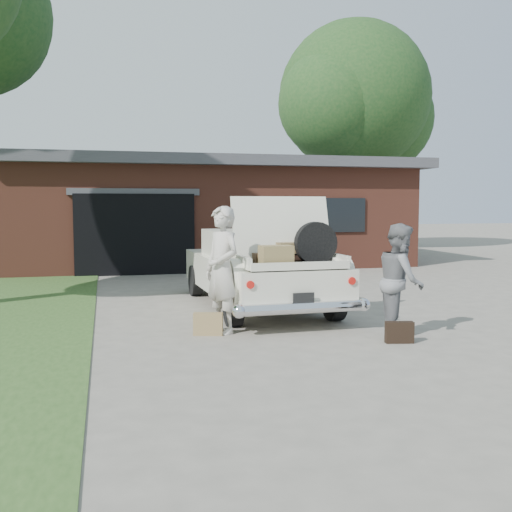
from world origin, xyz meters
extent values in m
plane|color=gray|center=(0.00, 0.00, 0.00)|extent=(90.00, 90.00, 0.00)
cube|color=brown|center=(1.00, 11.50, 1.50)|extent=(12.00, 7.00, 3.00)
cube|color=#4C4C51|center=(1.00, 11.50, 3.15)|extent=(12.80, 7.80, 0.30)
cube|color=black|center=(-1.50, 8.05, 1.10)|extent=(3.20, 0.30, 2.20)
cube|color=#4C4C51|center=(-1.50, 7.98, 2.25)|extent=(3.50, 0.12, 0.18)
cube|color=black|center=(4.50, 7.98, 1.60)|extent=(1.40, 0.08, 1.00)
cylinder|color=#38281E|center=(7.88, 15.06, 2.54)|extent=(0.44, 0.44, 5.09)
sphere|color=#325021|center=(7.88, 15.06, 6.36)|extent=(6.25, 6.25, 6.25)
sphere|color=#325021|center=(9.29, 15.69, 5.63)|extent=(4.69, 4.69, 4.69)
sphere|color=#325021|center=(6.63, 14.28, 5.91)|extent=(4.37, 4.37, 4.37)
cube|color=silver|center=(0.44, 2.27, 0.61)|extent=(1.99, 4.91, 0.63)
cube|color=beige|center=(0.43, 2.56, 1.17)|extent=(1.66, 1.99, 0.51)
cube|color=black|center=(0.40, 3.48, 1.15)|extent=(1.51, 0.12, 0.43)
cube|color=black|center=(0.46, 1.64, 1.15)|extent=(1.51, 0.12, 0.43)
cylinder|color=black|center=(-0.37, 0.59, 0.32)|extent=(0.23, 0.65, 0.64)
cylinder|color=black|center=(1.34, 0.64, 0.32)|extent=(0.23, 0.65, 0.64)
cylinder|color=black|center=(-0.47, 3.89, 0.32)|extent=(0.23, 0.65, 0.64)
cylinder|color=black|center=(1.24, 3.94, 0.32)|extent=(0.23, 0.65, 0.64)
cylinder|color=silver|center=(0.51, -0.21, 0.39)|extent=(2.00, 0.24, 0.17)
cylinder|color=#A5140F|center=(-0.29, -0.17, 0.76)|extent=(0.12, 0.10, 0.12)
cylinder|color=#A5140F|center=(1.31, -0.12, 0.76)|extent=(0.12, 0.10, 0.12)
cube|color=black|center=(0.51, -0.23, 0.53)|extent=(0.33, 0.03, 0.17)
cube|color=black|center=(0.49, 0.42, 0.94)|extent=(1.54, 1.11, 0.04)
cube|color=silver|center=(-0.28, 0.40, 1.04)|extent=(0.09, 1.07, 0.17)
cube|color=silver|center=(1.27, 0.45, 1.04)|extent=(0.09, 1.07, 0.17)
cube|color=silver|center=(0.51, -0.11, 1.00)|extent=(1.56, 0.11, 0.12)
cube|color=silver|center=(0.48, 0.80, 1.50)|extent=(1.64, 0.40, 1.08)
cube|color=#442F1D|center=(0.23, 0.60, 1.05)|extent=(0.58, 0.39, 0.18)
cube|color=olive|center=(0.19, 0.13, 1.13)|extent=(0.49, 0.33, 0.33)
cube|color=black|center=(0.49, 0.61, 1.04)|extent=(0.49, 0.33, 0.15)
cube|color=olive|center=(0.60, 0.60, 1.22)|extent=(0.49, 0.33, 0.17)
cylinder|color=black|center=(0.91, 0.39, 1.30)|extent=(0.68, 0.18, 0.68)
imported|color=beige|center=(-0.62, 0.18, 0.94)|extent=(0.70, 0.81, 1.89)
imported|color=slate|center=(1.81, -0.71, 0.82)|extent=(0.85, 0.96, 1.64)
cube|color=#9C7F4F|center=(-0.86, 0.06, 0.16)|extent=(0.45, 0.25, 0.33)
cube|color=black|center=(1.61, -1.09, 0.15)|extent=(0.40, 0.20, 0.30)
camera|label=1|loc=(-2.30, -8.48, 1.90)|focal=42.00mm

